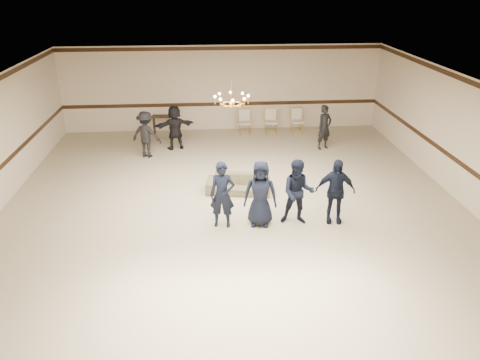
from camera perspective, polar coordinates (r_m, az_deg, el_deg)
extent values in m
cube|color=tan|center=(11.94, -0.63, -3.90)|extent=(12.00, 14.00, 0.01)
cube|color=#32241B|center=(10.83, -0.71, 11.27)|extent=(12.00, 14.00, 0.01)
cube|color=beige|center=(18.00, -2.22, 11.12)|extent=(12.00, 0.01, 3.20)
cube|color=beige|center=(13.11, 26.57, 3.69)|extent=(0.01, 14.00, 3.20)
cube|color=black|center=(18.13, -2.19, 9.26)|extent=(12.00, 0.02, 0.14)
cube|color=black|center=(17.72, -2.30, 15.79)|extent=(12.00, 0.02, 0.14)
imported|color=black|center=(10.96, -2.18, -1.85)|extent=(0.64, 0.47, 1.62)
imported|color=black|center=(11.02, 2.50, -1.68)|extent=(0.86, 0.63, 1.62)
imported|color=black|center=(11.16, 7.10, -1.52)|extent=(0.88, 0.74, 1.62)
imported|color=black|center=(11.37, 11.55, -1.34)|extent=(0.99, 0.51, 1.62)
imported|color=#6A6646|center=(12.88, -0.20, -0.47)|extent=(1.84, 0.96, 0.51)
imported|color=black|center=(15.59, -11.41, 5.48)|extent=(1.13, 0.88, 1.54)
imported|color=black|center=(16.17, -7.97, 6.39)|extent=(1.50, 0.86, 1.54)
imported|color=black|center=(16.28, 10.28, 6.35)|extent=(0.67, 0.58, 1.54)
cube|color=#341F11|center=(17.86, -9.19, 6.64)|extent=(0.89, 0.41, 0.74)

